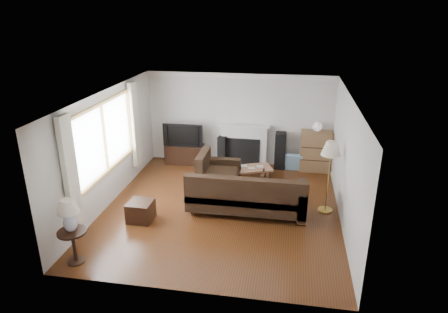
% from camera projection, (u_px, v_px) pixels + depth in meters
% --- Properties ---
extents(room, '(5.10, 5.60, 2.54)m').
position_uv_depth(room, '(222.00, 155.00, 8.27)').
color(room, '#4E2711').
rests_on(room, ground).
extents(window, '(0.12, 2.74, 1.54)m').
position_uv_depth(window, '(105.00, 138.00, 8.36)').
color(window, brown).
rests_on(window, room).
extents(curtain_near, '(0.10, 0.35, 2.10)m').
position_uv_depth(curtain_near, '(70.00, 173.00, 7.00)').
color(curtain_near, '#EBE8CD').
rests_on(curtain_near, room).
extents(curtain_far, '(0.10, 0.35, 2.10)m').
position_uv_depth(curtain_far, '(135.00, 125.00, 9.80)').
color(curtain_far, '#EBE8CD').
rests_on(curtain_far, room).
extents(fireplace, '(1.40, 0.26, 1.15)m').
position_uv_depth(fireplace, '(244.00, 145.00, 10.91)').
color(fireplace, white).
rests_on(fireplace, room).
extents(tv_stand, '(1.05, 0.47, 0.52)m').
position_uv_depth(tv_stand, '(185.00, 154.00, 11.14)').
color(tv_stand, black).
rests_on(tv_stand, ground).
extents(television, '(1.10, 0.14, 0.63)m').
position_uv_depth(television, '(184.00, 134.00, 10.93)').
color(television, black).
rests_on(television, tv_stand).
extents(speaker_left, '(0.27, 0.31, 0.81)m').
position_uv_depth(speaker_left, '(223.00, 150.00, 10.98)').
color(speaker_left, black).
rests_on(speaker_left, ground).
extents(speaker_right, '(0.28, 0.34, 1.00)m').
position_uv_depth(speaker_right, '(280.00, 151.00, 10.70)').
color(speaker_right, black).
rests_on(speaker_right, ground).
extents(bookshelf, '(0.80, 0.38, 1.09)m').
position_uv_depth(bookshelf, '(315.00, 151.00, 10.52)').
color(bookshelf, olive).
rests_on(bookshelf, ground).
extents(globe_lamp, '(0.24, 0.24, 0.24)m').
position_uv_depth(globe_lamp, '(318.00, 127.00, 10.28)').
color(globe_lamp, white).
rests_on(globe_lamp, bookshelf).
extents(sectional_sofa, '(2.70, 1.97, 0.87)m').
position_uv_depth(sectional_sofa, '(247.00, 193.00, 8.43)').
color(sectional_sofa, black).
rests_on(sectional_sofa, ground).
extents(coffee_table, '(1.11, 0.86, 0.38)m').
position_uv_depth(coffee_table, '(251.00, 175.00, 9.96)').
color(coffee_table, '#A36B4E').
rests_on(coffee_table, ground).
extents(footstool, '(0.50, 0.50, 0.41)m').
position_uv_depth(footstool, '(141.00, 211.00, 8.18)').
color(footstool, black).
rests_on(footstool, ground).
extents(floor_lamp, '(0.46, 0.46, 1.57)m').
position_uv_depth(floor_lamp, '(328.00, 177.00, 8.34)').
color(floor_lamp, gold).
rests_on(floor_lamp, ground).
extents(side_table, '(0.49, 0.49, 0.61)m').
position_uv_depth(side_table, '(74.00, 247.00, 6.80)').
color(side_table, black).
rests_on(side_table, ground).
extents(table_lamp, '(0.36, 0.36, 0.58)m').
position_uv_depth(table_lamp, '(69.00, 216.00, 6.59)').
color(table_lamp, silver).
rests_on(table_lamp, side_table).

